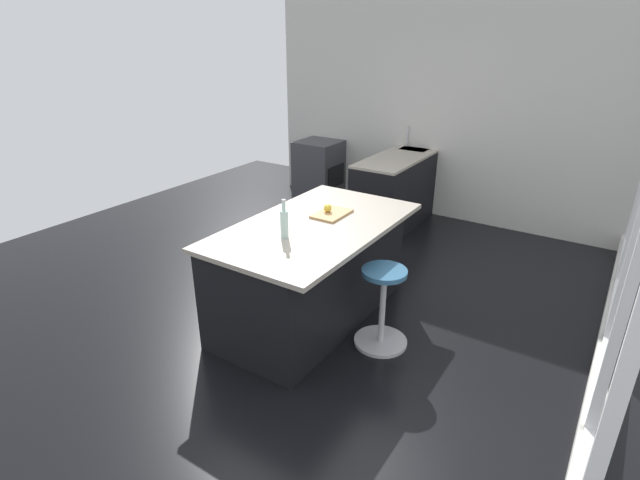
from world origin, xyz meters
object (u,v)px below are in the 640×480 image
(kitchen_island, at_px, (311,270))
(water_bottle, at_px, (284,223))
(oven_range, at_px, (319,170))
(cutting_board, at_px, (332,214))
(apple_yellow, at_px, (328,208))
(stool_by_window, at_px, (382,310))

(kitchen_island, xyz_separation_m, water_bottle, (0.37, 0.01, 0.57))
(oven_range, distance_m, water_bottle, 3.70)
(oven_range, height_order, cutting_board, cutting_board)
(kitchen_island, bearing_deg, cutting_board, 168.94)
(oven_range, relative_size, cutting_board, 2.44)
(kitchen_island, distance_m, apple_yellow, 0.56)
(water_bottle, bearing_deg, stool_by_window, 113.97)
(cutting_board, xyz_separation_m, apple_yellow, (-0.00, -0.04, 0.05))
(kitchen_island, height_order, water_bottle, water_bottle)
(oven_range, bearing_deg, cutting_board, 35.37)
(oven_range, bearing_deg, stool_by_window, 41.04)
(oven_range, bearing_deg, water_bottle, 29.11)
(cutting_board, xyz_separation_m, water_bottle, (0.63, -0.04, 0.11))
(cutting_board, bearing_deg, oven_range, -144.63)
(stool_by_window, bearing_deg, kitchen_island, -93.75)
(stool_by_window, bearing_deg, apple_yellow, -113.15)
(oven_range, distance_m, kitchen_island, 3.34)
(cutting_board, distance_m, water_bottle, 0.64)
(water_bottle, bearing_deg, cutting_board, 176.12)
(apple_yellow, distance_m, water_bottle, 0.63)
(kitchen_island, bearing_deg, oven_range, -147.92)
(apple_yellow, bearing_deg, cutting_board, 87.49)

